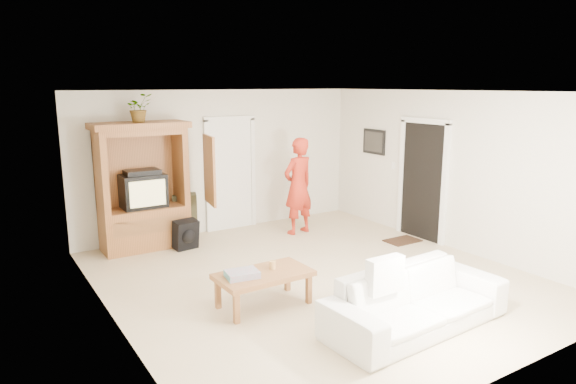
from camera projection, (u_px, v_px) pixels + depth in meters
name	position (u px, v px, depth m)	size (l,w,h in m)	color
floor	(315.00, 278.00, 7.28)	(6.00, 6.00, 0.00)	tan
ceiling	(317.00, 92.00, 6.75)	(6.00, 6.00, 0.00)	white
wall_back	(222.00, 161.00, 9.49)	(5.50, 5.50, 0.00)	silver
wall_front	(513.00, 245.00, 4.54)	(5.50, 5.50, 0.00)	silver
wall_left	(110.00, 215.00, 5.57)	(6.00, 6.00, 0.00)	silver
wall_right	(452.00, 171.00, 8.46)	(6.00, 6.00, 0.00)	silver
armoire	(145.00, 195.00, 8.47)	(1.82, 1.14, 2.10)	#9C5A30
door_back	(231.00, 175.00, 9.61)	(0.85, 0.05, 2.04)	white
doorway_right	(423.00, 182.00, 9.00)	(0.05, 0.90, 2.04)	black
framed_picture	(374.00, 142.00, 9.95)	(0.03, 0.60, 0.48)	black
doormat	(402.00, 241.00, 8.98)	(0.60, 0.40, 0.02)	#382316
plant	(139.00, 108.00, 8.14)	(0.41, 0.35, 0.45)	#4C7238
man	(298.00, 186.00, 9.31)	(0.64, 0.42, 1.77)	#B02717
sofa	(416.00, 300.00, 5.75)	(2.23, 0.87, 0.65)	silver
coffee_table	(264.00, 277.00, 6.30)	(1.17, 0.65, 0.43)	brown
towel	(242.00, 274.00, 6.12)	(0.38, 0.28, 0.08)	#D54763
candle	(273.00, 265.00, 6.41)	(0.08, 0.08, 0.10)	tan
backpack_black	(186.00, 235.00, 8.51)	(0.39, 0.23, 0.48)	black
backpack_olive	(185.00, 216.00, 9.12)	(0.42, 0.31, 0.79)	#47442B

